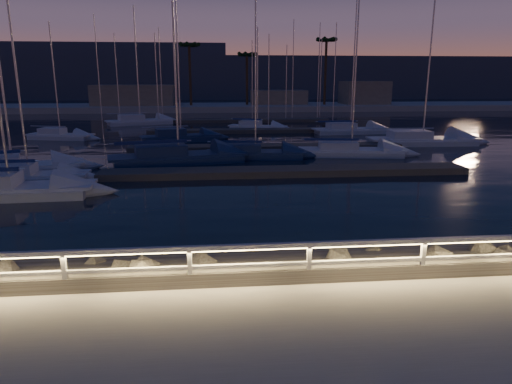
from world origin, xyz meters
The scene contains 21 objects.
ground centered at (0.00, 0.00, 0.00)m, with size 400.00×400.00×0.00m, color #AFA99E.
harbor_water centered at (0.00, 31.22, -0.97)m, with size 400.00×440.00×0.60m.
guard_rail centered at (-0.07, 0.00, 0.77)m, with size 44.11×0.12×1.06m.
floating_docks centered at (0.00, 32.50, -0.40)m, with size 22.00×36.00×0.40m.
far_shore centered at (-0.12, 74.05, 0.29)m, with size 160.00×14.00×5.20m.
palm_left centered at (-8.00, 72.00, 10.14)m, with size 3.00×3.00×11.20m.
palm_center centered at (2.00, 73.00, 8.78)m, with size 3.00×3.00×9.70m.
palm_right centered at (16.00, 72.00, 11.03)m, with size 3.00×3.00×12.20m.
distant_hills centered at (-22.13, 133.69, 4.74)m, with size 230.00×37.50×18.00m.
sailboat_a centered at (-14.72, 15.19, -0.19)m, with size 6.42×2.18×10.85m.
sailboat_b centered at (-14.46, 11.99, -0.16)m, with size 7.97×2.81×13.37m.
sailboat_c centered at (-6.96, 20.61, -0.13)m, with size 9.62×4.74×15.74m.
sailboat_e centered at (-7.44, 31.73, -0.16)m, with size 7.51×3.89×12.40m.
sailboat_f centered at (-16.56, 17.50, -0.15)m, with size 8.27×4.81×13.63m.
sailboat_g centered at (-1.47, 22.11, -0.20)m, with size 7.36×2.75×12.22m.
sailboat_h centered at (5.77, 22.46, -0.20)m, with size 8.12×3.47×13.31m.
sailboat_i centered at (-18.91, 34.31, -0.20)m, with size 6.48×3.32×10.69m.
sailboat_j centered at (0.54, 40.63, -0.21)m, with size 6.67×4.19×11.06m.
sailboat_k centered at (9.87, 36.25, -0.18)m, with size 8.09×2.97×13.45m.
sailboat_l centered at (13.67, 27.60, -0.15)m, with size 9.54×3.14×15.96m.
sailboat_n centered at (-13.57, 48.07, -0.14)m, with size 8.56×5.24×14.16m.
Camera 1 is at (-4.37, -10.59, 5.05)m, focal length 32.00 mm.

